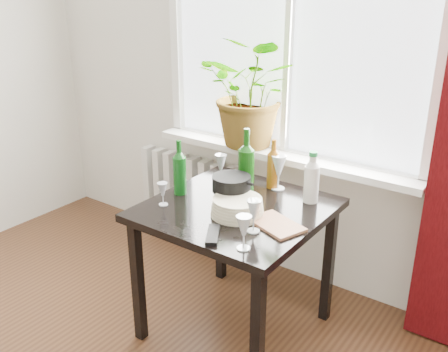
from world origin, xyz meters
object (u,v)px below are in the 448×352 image
Objects in this scene: potted_plant at (254,92)px; wine_bottle_right at (246,162)px; radiator at (188,192)px; wineglass_back_left at (221,167)px; wineglass_back_center at (278,172)px; cutting_board at (276,224)px; table at (236,223)px; wine_bottle_left at (180,167)px; wineglass_front_right at (254,216)px; tv_remote at (213,235)px; bottle_amber at (273,163)px; plate_stack at (237,207)px; fondue_pot at (231,190)px; wineglass_front_left at (163,194)px; cleaning_bottle at (312,177)px; wineglass_far_right at (244,232)px.

wine_bottle_right is at bearing -61.07° from potted_plant.
radiator is 5.06× the size of wineglass_back_left.
cutting_board is (0.22, -0.39, -0.09)m from wineglass_back_center.
radiator is 1.09m from table.
wine_bottle_left reaches higher than wineglass_front_right.
radiator is 2.17× the size of wine_bottle_right.
potted_plant is 0.57m from wineglass_back_center.
wineglass_front_right is at bearing 18.85° from tv_remote.
wine_bottle_left is 1.07× the size of bottle_amber.
cutting_board is (0.32, -0.22, -0.18)m from wine_bottle_right.
tv_remote is (0.08, -0.64, -0.13)m from bottle_amber.
wine_bottle_right is 1.41× the size of plate_stack.
wine_bottle_right is (0.29, 0.19, 0.04)m from wine_bottle_left.
fondue_pot is 0.33m from cutting_board.
potted_plant is 0.98m from cutting_board.
wineglass_front_right is 0.52m from wineglass_front_left.
wine_bottle_right is 1.85× the size of wineglass_back_center.
table is 0.40m from wineglass_front_left.
cleaning_bottle reaches higher than wineglass_front_left.
wineglass_back_left is 0.44m from wineglass_front_left.
bottle_amber is at bearing 175.89° from wineglass_back_center.
wineglass_back_center is at bearing 58.39° from wine_bottle_right.
wineglass_front_right is 0.71× the size of fondue_pot.
bottle_amber reaches higher than tv_remote.
wineglass_front_right is 0.14m from cutting_board.
fondue_pot reaches higher than wineglass_front_left.
wine_bottle_right reaches higher than wineglass_back_center.
wine_bottle_right is 1.45× the size of cutting_board.
wineglass_far_right is 0.79× the size of wineglass_back_center.
table is at bearing 33.77° from wineglass_front_left.
plate_stack is at bearing -65.94° from wine_bottle_right.
wineglass_back_center is at bearing 90.34° from plate_stack.
potted_plant is 0.86m from plate_stack.
cutting_board is at bearing -57.29° from bottle_amber.
wineglass_back_center is at bearing 62.05° from tv_remote.
wine_bottle_right is at bearing -30.71° from radiator.
potted_plant is at bearing 86.36° from wine_bottle_left.
tv_remote is (0.04, -0.64, -0.09)m from wineglass_back_center.
wineglass_front_left reaches higher than plate_stack.
wineglass_front_left is 0.34m from fondue_pot.
wineglass_back_left is at bearing 136.22° from plate_stack.
wineglass_front_right is 0.62× the size of cutting_board.
wineglass_front_left is (-0.58, -0.48, -0.07)m from cleaning_bottle.
wine_bottle_right reaches higher than bottle_amber.
bottle_amber is 1.76× the size of wineglass_far_right.
cutting_board is (0.54, -0.30, -0.07)m from wineglass_back_left.
table is at bearing 128.32° from wineglass_far_right.
wineglass_far_right reaches higher than fondue_pot.
bottle_amber is 1.76× the size of wineglass_front_right.
wineglass_front_right is 0.32m from fondue_pot.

